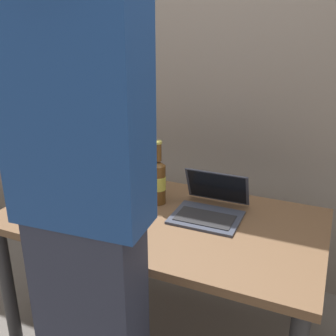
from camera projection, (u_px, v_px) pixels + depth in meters
ground_plane at (162, 331)px, 2.13m from camera, size 8.00×8.00×0.00m
desk at (161, 232)px, 1.91m from camera, size 1.51×0.82×0.70m
laptop at (210, 207)px, 1.88m from camera, size 0.32×0.33×0.19m
beer_bottle_amber at (129, 184)px, 1.96m from camera, size 0.07×0.07×0.29m
beer_bottle_brown at (153, 177)px, 2.07m from camera, size 0.07×0.07×0.28m
beer_bottle_green at (158, 180)px, 1.97m from camera, size 0.08×0.08×0.33m
person_figure at (83, 214)px, 1.30m from camera, size 0.46×0.30×1.90m
back_wall at (214, 71)px, 2.31m from camera, size 6.00×0.10×2.60m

